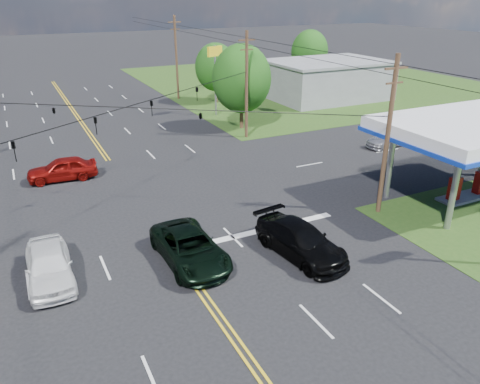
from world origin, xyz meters
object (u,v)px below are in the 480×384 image
tree_right_a (242,79)px  pole_right_far (176,57)px  suv_black (300,240)px  gas_canopy (479,129)px  pickup_white (49,265)px  pole_se (388,135)px  retail_ne (327,81)px  pole_ne (247,84)px  pickup_dkgreen (190,248)px  tree_right_b (216,67)px  tree_far_r (310,51)px

tree_right_a → pole_right_far: bearing=93.6°
suv_black → gas_canopy: bearing=-2.9°
pole_right_far → gas_canopy: bearing=-80.3°
suv_black → pickup_white: size_ratio=1.15×
pole_se → pickup_white: 19.43m
retail_ne → pole_ne: (-17.00, -11.00, 2.72)m
pole_se → pickup_dkgreen: (-12.50, -0.33, -4.11)m
tree_right_a → tree_right_b: size_ratio=1.15×
pickup_dkgreen → suv_black: (5.33, -1.87, 0.03)m
pickup_dkgreen → pickup_white: (-6.48, 1.33, 0.05)m
retail_ne → pickup_dkgreen: retail_ne is taller
pole_right_far → pickup_dkgreen: (-12.50, -37.33, -4.37)m
pole_se → tree_right_a: size_ratio=1.16×
retail_ne → pickup_dkgreen: (-29.50, -29.33, -1.40)m
pickup_dkgreen → pickup_white: bearing=167.2°
pole_ne → tree_far_r: (21.00, 21.00, -0.37)m
gas_canopy → tree_right_b: tree_right_b is taller
pole_ne → tree_right_b: pole_ne is taller
tree_right_a → pickup_white: tree_right_a is taller
pole_se → pole_ne: bearing=90.0°
retail_ne → pickup_white: (-35.98, -28.00, -1.35)m
tree_right_b → pickup_white: size_ratio=1.42×
retail_ne → suv_black: retail_ne is taller
pole_se → pickup_dkgreen: pole_se is taller
pole_se → suv_black: (-7.17, -2.20, -4.08)m
pole_ne → suv_black: (-7.17, -20.20, -4.08)m
pickup_white → tree_far_r: bearing=45.0°
pole_right_far → suv_black: size_ratio=1.74×
tree_right_a → tree_right_b: bearing=78.2°
pole_ne → pickup_dkgreen: pole_ne is taller
pickup_white → gas_canopy: bearing=-3.1°
pole_se → tree_far_r: size_ratio=1.25×
pole_right_far → pickup_white: 40.92m
tree_right_a → suv_black: (-8.17, -23.20, -4.04)m
pickup_white → tree_right_a: bearing=46.4°
pickup_white → retail_ne: bearing=39.3°
pole_right_far → retail_ne: bearing=-25.2°
pole_se → tree_right_a: bearing=87.3°
retail_ne → pickup_white: retail_ne is taller
retail_ne → pole_right_far: bearing=154.8°
retail_ne → pickup_white: bearing=-142.1°
pole_right_far → pickup_white: size_ratio=2.00×
pole_right_far → suv_black: 40.08m
tree_right_b → pole_right_far: bearing=131.2°
retail_ne → tree_right_a: size_ratio=1.71×
tree_right_a → tree_right_b: tree_right_a is taller
pole_se → gas_canopy: bearing=-8.7°
gas_canopy → suv_black: gas_canopy is taller
gas_canopy → tree_far_r: size_ratio=1.60×
suv_black → tree_right_b: bearing=65.2°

